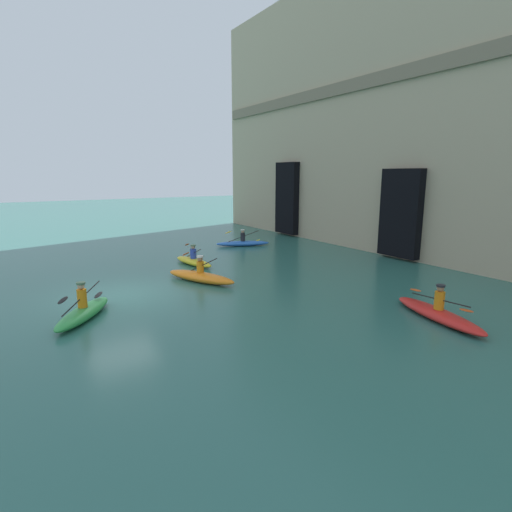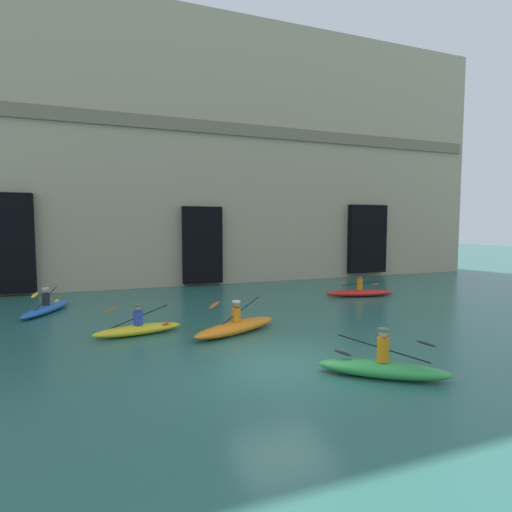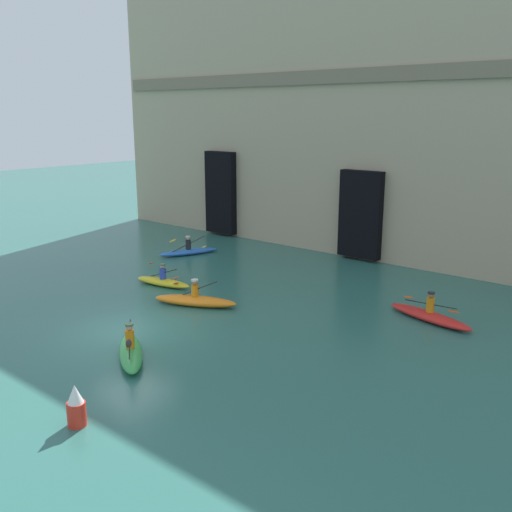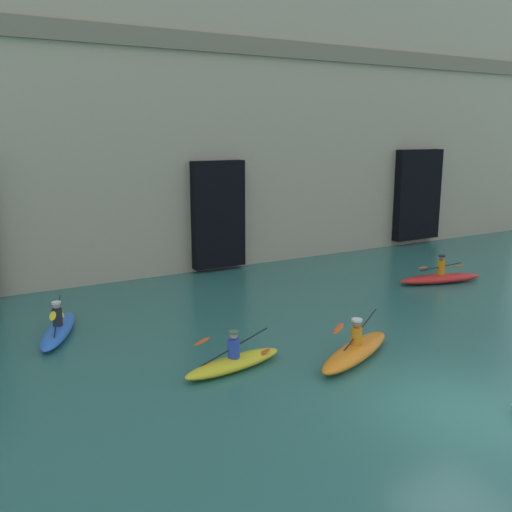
{
  "view_description": "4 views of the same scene",
  "coord_description": "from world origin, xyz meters",
  "px_view_note": "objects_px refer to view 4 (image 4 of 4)",
  "views": [
    {
      "loc": [
        14.86,
        -3.24,
        4.47
      ],
      "look_at": [
        0.93,
        5.46,
        1.08
      ],
      "focal_mm": 28.0,
      "sensor_mm": 36.0,
      "label": 1
    },
    {
      "loc": [
        -4.21,
        -9.21,
        3.67
      ],
      "look_at": [
        1.22,
        5.19,
        2.45
      ],
      "focal_mm": 28.0,
      "sensor_mm": 36.0,
      "label": 2
    },
    {
      "loc": [
        15.73,
        -11.96,
        7.63
      ],
      "look_at": [
        1.7,
        5.01,
        2.07
      ],
      "focal_mm": 40.0,
      "sensor_mm": 36.0,
      "label": 3
    },
    {
      "loc": [
        -9.58,
        -7.57,
        5.88
      ],
      "look_at": [
        -1.39,
        6.54,
        2.34
      ],
      "focal_mm": 40.0,
      "sensor_mm": 36.0,
      "label": 4
    }
  ],
  "objects_px": {
    "kayak_yellow": "(234,362)",
    "kayak_blue": "(58,329)",
    "kayak_red": "(440,278)",
    "kayak_orange": "(356,350)"
  },
  "relations": [
    {
      "from": "kayak_red",
      "to": "kayak_orange",
      "type": "relative_size",
      "value": 1.05
    },
    {
      "from": "kayak_blue",
      "to": "kayak_yellow",
      "type": "bearing_deg",
      "value": 57.87
    },
    {
      "from": "kayak_yellow",
      "to": "kayak_blue",
      "type": "relative_size",
      "value": 0.89
    },
    {
      "from": "kayak_orange",
      "to": "kayak_blue",
      "type": "xyz_separation_m",
      "value": [
        -6.45,
        5.81,
        -0.04
      ]
    },
    {
      "from": "kayak_yellow",
      "to": "kayak_orange",
      "type": "relative_size",
      "value": 0.86
    },
    {
      "from": "kayak_red",
      "to": "kayak_orange",
      "type": "bearing_deg",
      "value": 42.35
    },
    {
      "from": "kayak_yellow",
      "to": "kayak_red",
      "type": "xyz_separation_m",
      "value": [
        11.15,
        3.39,
        0.0
      ]
    },
    {
      "from": "kayak_yellow",
      "to": "kayak_orange",
      "type": "height_order",
      "value": "kayak_orange"
    },
    {
      "from": "kayak_blue",
      "to": "kayak_orange",
      "type": "bearing_deg",
      "value": 70.99
    },
    {
      "from": "kayak_orange",
      "to": "kayak_blue",
      "type": "bearing_deg",
      "value": 113.03
    }
  ]
}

